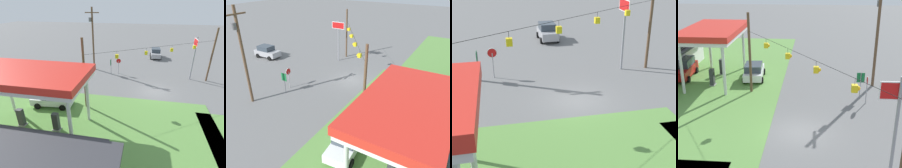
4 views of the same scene
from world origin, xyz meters
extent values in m
plane|color=slate|center=(0.00, 0.00, 0.00)|extent=(160.00, 160.00, 0.00)
cube|color=silver|center=(10.53, 9.22, 4.83)|extent=(9.35, 5.15, 0.35)
cube|color=red|center=(10.53, 9.22, 5.28)|extent=(9.55, 5.35, 0.55)
cylinder|color=silver|center=(6.46, 7.24, 2.33)|extent=(0.28, 0.28, 4.66)
cylinder|color=silver|center=(6.46, 11.19, 2.33)|extent=(0.28, 0.28, 4.66)
cube|color=gray|center=(8.81, 9.22, 0.06)|extent=(0.71, 0.56, 0.12)
cube|color=#333338|center=(8.81, 9.22, 0.92)|extent=(0.55, 0.40, 1.61)
cube|color=black|center=(8.81, 9.00, 1.24)|extent=(0.39, 0.03, 0.24)
cube|color=black|center=(12.26, 9.00, 1.24)|extent=(0.39, 0.03, 0.24)
cube|color=white|center=(11.13, 5.42, 0.70)|extent=(4.57, 2.22, 0.71)
cube|color=#333D47|center=(10.87, 5.39, 1.39)|extent=(2.57, 1.90, 0.67)
cylinder|color=black|center=(12.42, 6.47, 0.34)|extent=(0.70, 0.28, 0.68)
cylinder|color=black|center=(12.58, 4.59, 0.34)|extent=(0.70, 0.28, 0.68)
cylinder|color=black|center=(9.69, 6.24, 0.34)|extent=(0.70, 0.28, 0.68)
cylinder|color=black|center=(9.84, 4.36, 0.34)|extent=(0.70, 0.28, 0.68)
cylinder|color=black|center=(9.47, 11.95, 0.34)|extent=(0.70, 0.27, 0.68)
cube|color=#9E9EA3|center=(-0.53, -15.70, 0.76)|extent=(1.93, 4.17, 0.84)
cube|color=#333D47|center=(-0.52, -15.95, 1.55)|extent=(1.75, 2.31, 0.73)
cylinder|color=black|center=(-1.50, -14.44, 0.34)|extent=(0.23, 0.68, 0.68)
cylinder|color=black|center=(0.39, -14.40, 0.34)|extent=(0.23, 0.68, 0.68)
cylinder|color=black|center=(-1.44, -17.00, 0.34)|extent=(0.23, 0.68, 0.68)
cylinder|color=black|center=(0.45, -16.96, 0.34)|extent=(0.23, 0.68, 0.68)
cylinder|color=#99999E|center=(5.58, -5.46, 1.05)|extent=(0.08, 0.08, 2.10)
cylinder|color=white|center=(5.58, -5.46, 2.10)|extent=(0.80, 0.03, 0.80)
cylinder|color=red|center=(5.58, -5.46, 2.10)|extent=(0.70, 0.03, 0.70)
cylinder|color=gray|center=(-5.22, -5.15, 3.12)|extent=(0.18, 0.18, 6.24)
cube|color=white|center=(-5.12, -5.15, 5.45)|extent=(0.06, 2.05, 0.98)
cube|color=red|center=(-5.12, -5.15, 5.45)|extent=(0.07, 1.93, 0.86)
cylinder|color=gray|center=(6.69, -5.06, 1.20)|extent=(0.07, 0.07, 2.40)
cube|color=#146B33|center=(6.74, -5.06, 1.95)|extent=(0.04, 0.70, 0.90)
cylinder|color=brown|center=(9.98, -6.77, 4.91)|extent=(0.28, 0.28, 9.82)
cube|color=brown|center=(9.98, -6.77, 9.02)|extent=(2.20, 0.14, 0.14)
cylinder|color=#59595B|center=(10.33, -6.77, 8.02)|extent=(0.44, 0.44, 0.60)
cylinder|color=brown|center=(-7.45, -5.00, 3.73)|extent=(0.24, 0.24, 7.47)
cylinder|color=brown|center=(7.45, 5.00, 3.73)|extent=(0.24, 0.24, 7.47)
cylinder|color=black|center=(0.00, 0.00, 5.82)|extent=(14.91, 10.02, 0.02)
cylinder|color=black|center=(-4.47, -3.00, 5.65)|extent=(0.02, 0.02, 0.35)
cube|color=yellow|center=(-4.47, -3.00, 5.27)|extent=(0.32, 0.32, 0.40)
sphere|color=yellow|center=(-4.47, -3.17, 5.27)|extent=(0.28, 0.28, 0.28)
cylinder|color=black|center=(-1.49, -1.00, 5.65)|extent=(0.02, 0.02, 0.35)
cube|color=yellow|center=(-1.49, -1.00, 5.27)|extent=(0.32, 0.32, 0.40)
sphere|color=yellow|center=(-1.49, -1.17, 5.27)|extent=(0.28, 0.28, 0.28)
cylinder|color=black|center=(1.49, 1.00, 5.65)|extent=(0.02, 0.02, 0.35)
cube|color=yellow|center=(1.49, 1.00, 5.27)|extent=(0.32, 0.32, 0.40)
sphere|color=yellow|center=(1.49, 0.83, 5.27)|extent=(0.28, 0.28, 0.28)
cylinder|color=black|center=(4.47, 3.00, 5.65)|extent=(0.02, 0.02, 0.35)
cube|color=yellow|center=(4.47, 3.00, 5.27)|extent=(0.32, 0.32, 0.40)
sphere|color=yellow|center=(4.47, 2.83, 5.27)|extent=(0.28, 0.28, 0.28)
camera|label=1|loc=(1.60, 20.53, 10.38)|focal=28.00mm
camera|label=2|loc=(22.41, 11.42, 12.30)|focal=35.00mm
camera|label=3|loc=(5.00, 18.59, 9.66)|focal=50.00mm
camera|label=4|loc=(-19.76, -0.84, 11.22)|focal=50.00mm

